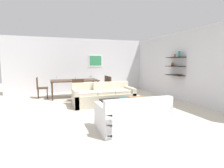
# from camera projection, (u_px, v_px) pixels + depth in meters

# --- Properties ---
(ground_plane) EXTENTS (18.00, 18.00, 0.00)m
(ground_plane) POSITION_uv_depth(u_px,v_px,m) (108.00, 107.00, 6.19)
(ground_plane) COLOR beige
(back_wall_unit) EXTENTS (8.40, 0.09, 2.70)m
(back_wall_unit) POSITION_uv_depth(u_px,v_px,m) (93.00, 65.00, 9.44)
(back_wall_unit) COLOR silver
(back_wall_unit) RESTS_ON ground
(right_wall_shelf_unit) EXTENTS (0.34, 8.20, 2.70)m
(right_wall_shelf_unit) POSITION_uv_depth(u_px,v_px,m) (172.00, 66.00, 7.57)
(right_wall_shelf_unit) COLOR silver
(right_wall_shelf_unit) RESTS_ON ground
(sofa_beige) EXTENTS (2.14, 0.90, 0.78)m
(sofa_beige) POSITION_uv_depth(u_px,v_px,m) (103.00, 97.00, 6.45)
(sofa_beige) COLOR beige
(sofa_beige) RESTS_ON ground
(loveseat_white) EXTENTS (1.53, 0.90, 0.78)m
(loveseat_white) POSITION_uv_depth(u_px,v_px,m) (132.00, 117.00, 4.07)
(loveseat_white) COLOR white
(loveseat_white) RESTS_ON ground
(coffee_table) EXTENTS (1.27, 1.00, 0.38)m
(coffee_table) POSITION_uv_depth(u_px,v_px,m) (124.00, 107.00, 5.39)
(coffee_table) COLOR black
(coffee_table) RESTS_ON ground
(decorative_bowl) EXTENTS (0.40, 0.40, 0.07)m
(decorative_bowl) POSITION_uv_depth(u_px,v_px,m) (125.00, 99.00, 5.40)
(decorative_bowl) COLOR #19666B
(decorative_bowl) RESTS_ON coffee_table
(candle_jar) EXTENTS (0.08, 0.08, 0.09)m
(candle_jar) POSITION_uv_depth(u_px,v_px,m) (133.00, 98.00, 5.50)
(candle_jar) COLOR silver
(candle_jar) RESTS_ON coffee_table
(apple_on_coffee_table) EXTENTS (0.09, 0.09, 0.09)m
(apple_on_coffee_table) POSITION_uv_depth(u_px,v_px,m) (119.00, 100.00, 5.27)
(apple_on_coffee_table) COLOR red
(apple_on_coffee_table) RESTS_ON coffee_table
(dining_table) EXTENTS (1.98, 1.03, 0.75)m
(dining_table) POSITION_uv_depth(u_px,v_px,m) (74.00, 81.00, 7.82)
(dining_table) COLOR #422D1E
(dining_table) RESTS_ON ground
(dining_chair_foot) EXTENTS (0.44, 0.44, 0.88)m
(dining_chair_foot) POSITION_uv_depth(u_px,v_px,m) (78.00, 88.00, 6.97)
(dining_chair_foot) COLOR #422D1E
(dining_chair_foot) RESTS_ON ground
(dining_chair_right_far) EXTENTS (0.44, 0.44, 0.88)m
(dining_chair_right_far) POSITION_uv_depth(u_px,v_px,m) (104.00, 84.00, 8.51)
(dining_chair_right_far) COLOR #422D1E
(dining_chair_right_far) RESTS_ON ground
(dining_chair_left_far) EXTENTS (0.44, 0.44, 0.88)m
(dining_chair_left_far) POSITION_uv_depth(u_px,v_px,m) (40.00, 86.00, 7.61)
(dining_chair_left_far) COLOR #422D1E
(dining_chair_left_far) RESTS_ON ground
(dining_chair_right_near) EXTENTS (0.44, 0.44, 0.88)m
(dining_chair_right_near) POSITION_uv_depth(u_px,v_px,m) (107.00, 85.00, 8.08)
(dining_chair_right_near) COLOR #422D1E
(dining_chair_right_near) RESTS_ON ground
(wine_glass_foot) EXTENTS (0.08, 0.08, 0.17)m
(wine_glass_foot) POSITION_uv_depth(u_px,v_px,m) (76.00, 78.00, 7.37)
(wine_glass_foot) COLOR silver
(wine_glass_foot) RESTS_ON dining_table
(wine_glass_right_near) EXTENTS (0.07, 0.07, 0.18)m
(wine_glass_right_near) POSITION_uv_depth(u_px,v_px,m) (91.00, 77.00, 7.91)
(wine_glass_right_near) COLOR silver
(wine_glass_right_near) RESTS_ON dining_table
(wine_glass_left_far) EXTENTS (0.07, 0.07, 0.15)m
(wine_glass_left_far) POSITION_uv_depth(u_px,v_px,m) (57.00, 78.00, 7.68)
(wine_glass_left_far) COLOR silver
(wine_glass_left_far) RESTS_ON dining_table
(wine_glass_right_far) EXTENTS (0.06, 0.06, 0.16)m
(wine_glass_right_far) POSITION_uv_depth(u_px,v_px,m) (90.00, 77.00, 8.15)
(wine_glass_right_far) COLOR silver
(wine_glass_right_far) RESTS_ON dining_table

